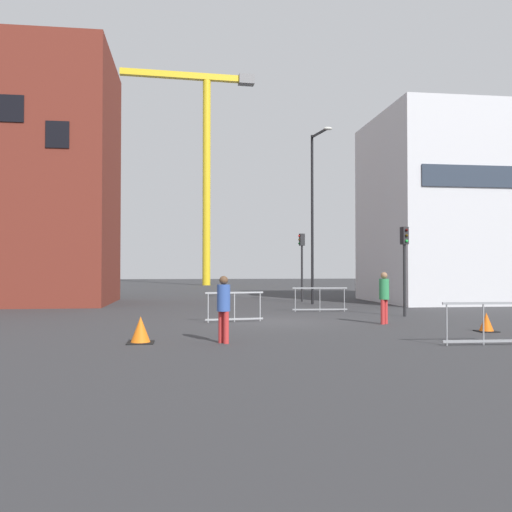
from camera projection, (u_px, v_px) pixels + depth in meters
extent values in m
plane|color=#333335|center=(276.00, 322.00, 19.77)|extent=(160.00, 160.00, 0.00)
cube|color=maroon|center=(14.00, 179.00, 29.68)|extent=(10.47, 7.83, 13.57)
cube|color=black|center=(12.00, 108.00, 25.97)|extent=(1.10, 0.06, 1.30)
cube|color=black|center=(57.00, 134.00, 26.21)|extent=(1.10, 0.06, 1.30)
cube|color=silver|center=(453.00, 210.00, 31.67)|extent=(9.05, 8.33, 10.67)
cube|color=#2D3847|center=(494.00, 177.00, 27.53)|extent=(7.60, 0.08, 1.10)
cylinder|color=yellow|center=(207.00, 183.00, 62.46)|extent=(0.90, 0.90, 23.46)
cube|color=yellow|center=(185.00, 76.00, 62.26)|extent=(14.42, 1.56, 0.70)
cube|color=slate|center=(246.00, 80.00, 63.60)|extent=(1.87, 1.31, 1.10)
cylinder|color=black|center=(312.00, 219.00, 29.42)|extent=(0.14, 0.14, 9.12)
cube|color=black|center=(320.00, 133.00, 28.58)|extent=(0.46, 1.96, 0.10)
ellipsoid|color=silver|center=(328.00, 129.00, 27.65)|extent=(0.44, 0.24, 0.16)
cylinder|color=#232326|center=(405.00, 280.00, 21.91)|extent=(0.12, 0.12, 2.89)
cube|color=#232326|center=(404.00, 236.00, 21.96)|extent=(0.28, 0.32, 0.70)
sphere|color=#390605|center=(407.00, 230.00, 21.79)|extent=(0.11, 0.11, 0.11)
sphere|color=#3C2905|center=(407.00, 235.00, 21.79)|extent=(0.11, 0.11, 0.11)
sphere|color=green|center=(407.00, 241.00, 21.78)|extent=(0.11, 0.11, 0.11)
cylinder|color=#232326|center=(302.00, 274.00, 31.67)|extent=(0.12, 0.12, 3.24)
cube|color=#232326|center=(302.00, 240.00, 31.72)|extent=(0.32, 0.29, 0.70)
sphere|color=red|center=(299.00, 236.00, 31.67)|extent=(0.11, 0.11, 0.11)
sphere|color=#3C2905|center=(299.00, 240.00, 31.66)|extent=(0.11, 0.11, 0.11)
sphere|color=#07330F|center=(299.00, 243.00, 31.66)|extent=(0.11, 0.11, 0.11)
cylinder|color=red|center=(386.00, 312.00, 18.95)|extent=(0.14, 0.14, 0.85)
cylinder|color=red|center=(383.00, 312.00, 18.80)|extent=(0.14, 0.14, 0.85)
cylinder|color=#2D844C|center=(384.00, 289.00, 18.89)|extent=(0.34, 0.34, 0.71)
sphere|color=#8C6647|center=(384.00, 275.00, 18.91)|extent=(0.23, 0.23, 0.23)
cylinder|color=red|center=(221.00, 327.00, 14.13)|extent=(0.14, 0.14, 0.82)
cylinder|color=red|center=(226.00, 328.00, 13.98)|extent=(0.14, 0.14, 0.82)
cylinder|color=#33519E|center=(224.00, 298.00, 14.07)|extent=(0.34, 0.34, 0.69)
sphere|color=brown|center=(224.00, 280.00, 14.08)|extent=(0.22, 0.22, 0.22)
cube|color=#9EA0A5|center=(234.00, 293.00, 19.68)|extent=(2.12, 0.36, 0.06)
cube|color=#9EA0A5|center=(234.00, 319.00, 19.65)|extent=(2.12, 0.36, 0.06)
cylinder|color=#9EA0A5|center=(208.00, 308.00, 19.41)|extent=(0.04, 0.04, 1.05)
cylinder|color=#9EA0A5|center=(234.00, 307.00, 19.66)|extent=(0.04, 0.04, 1.05)
cylinder|color=#9EA0A5|center=(260.00, 307.00, 19.92)|extent=(0.04, 0.04, 1.05)
cube|color=gray|center=(320.00, 288.00, 24.31)|extent=(2.45, 0.20, 0.06)
cube|color=gray|center=(320.00, 309.00, 24.29)|extent=(2.45, 0.20, 0.06)
cylinder|color=gray|center=(295.00, 300.00, 24.21)|extent=(0.04, 0.04, 1.05)
cylinder|color=gray|center=(320.00, 300.00, 24.30)|extent=(0.04, 0.04, 1.05)
cylinder|color=gray|center=(344.00, 300.00, 24.38)|extent=(0.04, 0.04, 1.05)
cube|color=gray|center=(483.00, 303.00, 13.72)|extent=(2.12, 0.14, 0.06)
cube|color=gray|center=(484.00, 341.00, 13.70)|extent=(2.12, 0.14, 0.06)
cylinder|color=gray|center=(447.00, 325.00, 13.62)|extent=(0.04, 0.04, 1.05)
cylinder|color=gray|center=(483.00, 324.00, 13.71)|extent=(0.04, 0.04, 1.05)
cube|color=black|center=(486.00, 331.00, 16.60)|extent=(0.57, 0.57, 0.03)
cone|color=#E55B0F|center=(486.00, 322.00, 16.60)|extent=(0.44, 0.44, 0.58)
cube|color=black|center=(140.00, 343.00, 14.06)|extent=(0.68, 0.68, 0.03)
cone|color=orange|center=(141.00, 330.00, 14.07)|extent=(0.52, 0.52, 0.69)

